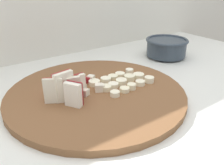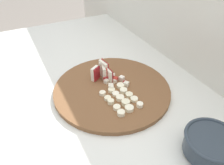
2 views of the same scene
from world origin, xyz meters
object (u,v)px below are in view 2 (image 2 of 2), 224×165
(cutting_board, at_px, (112,89))
(ceramic_bowl, at_px, (211,144))
(apple_dice_pile, at_px, (114,81))
(banana_slice_rows, at_px, (121,99))
(apple_wedge_fan, at_px, (103,71))

(cutting_board, relative_size, ceramic_bowl, 2.92)
(apple_dice_pile, relative_size, banana_slice_rows, 0.61)
(banana_slice_rows, height_order, ceramic_bowl, ceramic_bowl)
(apple_wedge_fan, relative_size, ceramic_bowl, 0.68)
(apple_wedge_fan, relative_size, apple_dice_pile, 1.08)
(apple_wedge_fan, distance_m, ceramic_bowl, 0.46)
(cutting_board, height_order, apple_dice_pile, apple_dice_pile)
(apple_wedge_fan, distance_m, banana_slice_rows, 0.16)
(apple_dice_pile, bearing_deg, ceramic_bowl, 13.73)
(apple_dice_pile, bearing_deg, cutting_board, -42.89)
(banana_slice_rows, xyz_separation_m, ceramic_bowl, (0.29, 0.12, 0.02))
(cutting_board, xyz_separation_m, banana_slice_rows, (0.08, -0.00, 0.01))
(banana_slice_rows, bearing_deg, cutting_board, 177.85)
(cutting_board, xyz_separation_m, apple_dice_pile, (-0.02, 0.02, 0.02))
(cutting_board, height_order, ceramic_bowl, ceramic_bowl)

